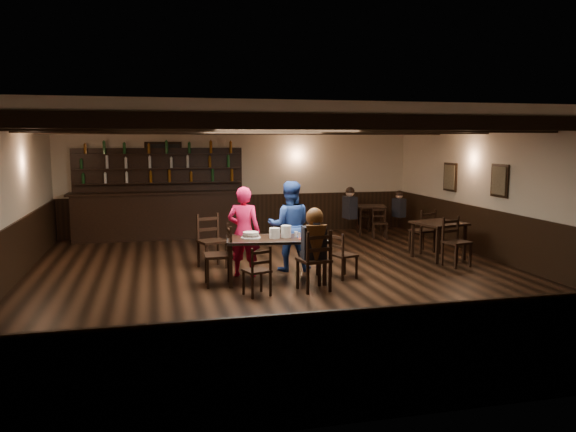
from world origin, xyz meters
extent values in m
plane|color=black|center=(0.00, 0.00, 0.00)|extent=(10.00, 10.00, 0.00)
cube|color=#C1B6A0|center=(0.00, 5.00, 1.35)|extent=(9.00, 0.02, 2.70)
cube|color=#C1B6A0|center=(0.00, -5.00, 1.35)|extent=(9.00, 0.02, 2.70)
cube|color=#C1B6A0|center=(4.50, 0.00, 1.35)|extent=(0.02, 10.00, 2.70)
cube|color=silver|center=(0.00, 0.00, 2.70)|extent=(9.00, 10.00, 0.02)
cube|color=black|center=(0.00, 4.97, 0.50)|extent=(9.00, 0.04, 1.00)
cube|color=black|center=(0.00, -4.97, 0.50)|extent=(9.00, 0.04, 1.00)
cube|color=black|center=(-4.47, 0.00, 0.50)|extent=(0.04, 10.00, 1.00)
cube|color=black|center=(4.47, 0.00, 0.50)|extent=(0.04, 10.00, 1.00)
cube|color=black|center=(-1.90, 4.97, 1.85)|extent=(0.90, 0.03, 1.00)
cube|color=black|center=(-1.90, 4.95, 1.85)|extent=(0.80, 0.02, 0.90)
cube|color=black|center=(4.47, 0.50, 1.60)|extent=(0.03, 0.55, 0.65)
cube|color=#72664C|center=(4.45, 0.50, 1.60)|extent=(0.02, 0.45, 0.55)
cube|color=black|center=(4.47, 2.40, 1.55)|extent=(0.03, 0.55, 0.65)
cube|color=#72664C|center=(4.45, 2.40, 1.55)|extent=(0.02, 0.45, 0.55)
cube|color=black|center=(0.00, -3.00, 2.60)|extent=(8.90, 0.18, 0.18)
cube|color=black|center=(0.00, -1.00, 2.60)|extent=(8.90, 0.18, 0.18)
cube|color=black|center=(0.00, 1.00, 2.60)|extent=(8.90, 0.18, 0.18)
cube|color=black|center=(0.00, 3.00, 2.60)|extent=(8.90, 0.18, 0.18)
cube|color=black|center=(-0.98, -0.36, 0.35)|extent=(0.07, 0.07, 0.71)
cube|color=black|center=(-0.88, 0.34, 0.35)|extent=(0.07, 0.07, 0.71)
cube|color=black|center=(0.56, -0.56, 0.35)|extent=(0.07, 0.07, 0.71)
cube|color=black|center=(0.65, 0.15, 0.35)|extent=(0.07, 0.07, 0.71)
cube|color=black|center=(-0.16, -0.11, 0.73)|extent=(1.76, 1.04, 0.04)
cube|color=#A5A8AD|center=(-0.11, 0.29, 0.73)|extent=(1.66, 0.24, 0.05)
cube|color=#A5A8AD|center=(-0.21, -0.51, 0.73)|extent=(1.66, 0.24, 0.05)
cube|color=#A5A8AD|center=(0.65, -0.21, 0.73)|extent=(0.14, 0.83, 0.05)
cube|color=#A5A8AD|center=(-0.97, 0.00, 0.73)|extent=(0.14, 0.83, 0.05)
cube|color=black|center=(-0.54, -0.71, 0.19)|extent=(0.04, 0.04, 0.37)
cube|color=black|center=(-0.45, -0.99, 0.19)|extent=(0.04, 0.04, 0.37)
cube|color=black|center=(-0.84, -0.81, 0.19)|extent=(0.04, 0.04, 0.37)
cube|color=black|center=(-0.74, -1.09, 0.19)|extent=(0.04, 0.04, 0.37)
cube|color=black|center=(-0.64, -0.90, 0.39)|extent=(0.46, 0.45, 0.03)
cube|color=black|center=(-0.60, -1.04, 0.59)|extent=(0.36, 0.14, 0.39)
cube|color=black|center=(-0.60, -1.04, 0.55)|extent=(0.30, 0.12, 0.04)
cube|color=black|center=(-0.60, -1.04, 0.71)|extent=(0.30, 0.12, 0.04)
cube|color=black|center=(0.46, -0.59, 0.24)|extent=(0.04, 0.04, 0.47)
cube|color=black|center=(0.53, -0.96, 0.24)|extent=(0.04, 0.04, 0.47)
cube|color=black|center=(0.07, -0.66, 0.24)|extent=(0.04, 0.04, 0.47)
cube|color=black|center=(0.14, -1.03, 0.24)|extent=(0.04, 0.04, 0.47)
cube|color=black|center=(0.30, -0.81, 0.49)|extent=(0.53, 0.51, 0.04)
cube|color=black|center=(0.33, -0.99, 0.74)|extent=(0.46, 0.12, 0.49)
cube|color=black|center=(0.33, -0.99, 0.69)|extent=(0.39, 0.10, 0.05)
cube|color=black|center=(0.33, -0.99, 0.89)|extent=(0.39, 0.10, 0.05)
cube|color=black|center=(-1.34, 0.07, 0.24)|extent=(0.04, 0.04, 0.48)
cube|color=black|center=(-0.96, 0.06, 0.24)|extent=(0.04, 0.04, 0.48)
cube|color=black|center=(-1.34, -0.33, 0.24)|extent=(0.04, 0.04, 0.48)
cube|color=black|center=(-0.96, -0.34, 0.24)|extent=(0.04, 0.04, 0.48)
cube|color=black|center=(-1.15, -0.13, 0.50)|extent=(0.46, 0.48, 0.04)
cube|color=black|center=(-0.96, -0.14, 0.75)|extent=(0.05, 0.47, 0.50)
cube|color=black|center=(-0.96, -0.14, 0.70)|extent=(0.04, 0.40, 0.06)
cube|color=black|center=(-0.96, -0.14, 0.91)|extent=(0.04, 0.40, 0.06)
cube|color=black|center=(1.23, -0.26, 0.20)|extent=(0.04, 0.04, 0.39)
cube|color=black|center=(0.94, -0.36, 0.20)|extent=(0.04, 0.04, 0.39)
cube|color=black|center=(1.12, 0.05, 0.20)|extent=(0.04, 0.04, 0.39)
cube|color=black|center=(0.83, -0.05, 0.20)|extent=(0.04, 0.04, 0.39)
cube|color=black|center=(1.03, -0.16, 0.41)|extent=(0.47, 0.48, 0.04)
cube|color=black|center=(0.89, -0.21, 0.61)|extent=(0.16, 0.37, 0.41)
cube|color=black|center=(0.89, -0.21, 0.57)|extent=(0.13, 0.32, 0.05)
cube|color=black|center=(0.89, -0.21, 0.74)|extent=(0.13, 0.32, 0.05)
cube|color=black|center=(-1.25, 0.91, 0.24)|extent=(0.05, 0.05, 0.48)
cube|color=black|center=(-1.37, 1.28, 0.24)|extent=(0.05, 0.05, 0.48)
cube|color=black|center=(-0.86, 1.04, 0.24)|extent=(0.05, 0.05, 0.48)
cube|color=black|center=(-0.98, 1.40, 0.24)|extent=(0.05, 0.05, 0.48)
cube|color=black|center=(-1.12, 1.16, 0.51)|extent=(0.59, 0.58, 0.05)
cube|color=black|center=(-1.18, 1.34, 0.76)|extent=(0.46, 0.18, 0.51)
cube|color=black|center=(-1.18, 1.34, 0.71)|extent=(0.39, 0.15, 0.06)
cube|color=black|center=(-1.18, 1.34, 0.91)|extent=(0.39, 0.15, 0.06)
imported|color=#FF173C|center=(-0.64, 0.38, 0.80)|extent=(0.68, 0.57, 1.59)
imported|color=navy|center=(0.25, 0.64, 0.83)|extent=(0.92, 0.78, 1.65)
cube|color=black|center=(0.30, -0.68, 0.53)|extent=(0.35, 0.35, 0.14)
cube|color=black|center=(0.30, -0.81, 0.78)|extent=(0.37, 0.22, 0.52)
cylinder|color=black|center=(0.30, -0.81, 1.02)|extent=(0.11, 0.37, 0.37)
sphere|color=#D8A384|center=(0.30, -0.81, 1.18)|extent=(0.23, 0.23, 0.23)
sphere|color=#341B0C|center=(0.30, -0.84, 1.19)|extent=(0.28, 0.28, 0.28)
cone|color=#341B0C|center=(0.30, -0.95, 0.75)|extent=(0.22, 0.22, 0.65)
cylinder|color=white|center=(-0.58, -0.01, 0.76)|extent=(0.33, 0.33, 0.01)
cylinder|color=white|center=(-0.58, -0.01, 0.81)|extent=(0.27, 0.27, 0.09)
cylinder|color=silver|center=(-0.58, -0.01, 0.79)|extent=(0.28, 0.28, 0.04)
cylinder|color=white|center=(-0.19, -0.11, 0.84)|extent=(0.18, 0.18, 0.17)
cylinder|color=white|center=(0.01, -0.09, 0.85)|extent=(0.17, 0.17, 0.20)
cylinder|color=#A5A8AD|center=(-0.16, -0.05, 0.77)|extent=(0.05, 0.05, 0.03)
sphere|color=orange|center=(-0.16, -0.05, 0.79)|extent=(0.03, 0.03, 0.03)
cylinder|color=silver|center=(0.21, -0.24, 0.80)|extent=(0.04, 0.04, 0.10)
cylinder|color=#A5A8AD|center=(0.29, -0.26, 0.80)|extent=(0.04, 0.04, 0.09)
cylinder|color=silver|center=(0.19, -0.08, 0.80)|extent=(0.06, 0.06, 0.09)
cube|color=maroon|center=(0.32, -0.27, 0.75)|extent=(0.27, 0.20, 0.00)
cube|color=#101E53|center=(0.38, -0.08, 0.75)|extent=(0.38, 0.31, 0.00)
cube|color=black|center=(-2.01, 4.65, 0.55)|extent=(4.08, 0.60, 1.10)
cube|color=black|center=(-2.01, 4.65, 1.12)|extent=(4.28, 0.70, 0.05)
cube|color=black|center=(-2.01, 4.92, 1.10)|extent=(4.08, 0.10, 2.20)
cube|color=black|center=(-2.01, 4.82, 1.35)|extent=(3.98, 0.22, 0.03)
cube|color=black|center=(-2.01, 4.82, 1.70)|extent=(3.98, 0.22, 0.03)
cube|color=black|center=(-2.01, 4.82, 2.05)|extent=(3.98, 0.22, 0.03)
cube|color=black|center=(3.42, 0.92, 0.73)|extent=(1.06, 1.06, 0.04)
cube|color=black|center=(3.16, 0.49, 0.35)|extent=(0.05, 0.05, 0.71)
cube|color=black|center=(2.98, 1.18, 0.35)|extent=(0.05, 0.05, 0.71)
cube|color=black|center=(3.86, 0.67, 0.35)|extent=(0.05, 0.05, 0.71)
cube|color=black|center=(3.68, 1.36, 0.35)|extent=(0.05, 0.05, 0.71)
cube|color=black|center=(3.18, 3.96, 0.73)|extent=(0.88, 0.88, 0.04)
cube|color=black|center=(2.82, 3.76, 0.35)|extent=(0.04, 0.04, 0.71)
cube|color=black|center=(2.97, 4.33, 0.35)|extent=(0.04, 0.04, 0.71)
cube|color=black|center=(3.39, 3.60, 0.35)|extent=(0.04, 0.04, 0.71)
cube|color=black|center=(3.54, 4.17, 0.35)|extent=(0.04, 0.04, 0.71)
cube|color=black|center=(2.53, 3.75, 0.74)|extent=(0.28, 0.41, 0.55)
sphere|color=#D8A384|center=(2.53, 3.75, 1.11)|extent=(0.21, 0.21, 0.21)
sphere|color=black|center=(2.53, 3.75, 1.14)|extent=(0.22, 0.22, 0.22)
cube|color=black|center=(3.84, 3.73, 0.70)|extent=(0.27, 0.36, 0.47)
sphere|color=#D8A384|center=(3.84, 3.73, 1.02)|extent=(0.18, 0.18, 0.18)
sphere|color=black|center=(3.84, 3.73, 1.04)|extent=(0.19, 0.19, 0.19)
camera|label=1|loc=(-2.14, -9.24, 2.39)|focal=35.00mm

